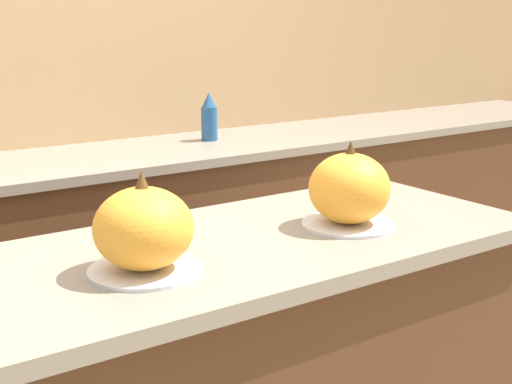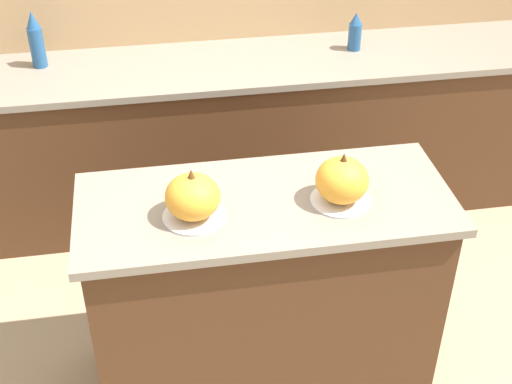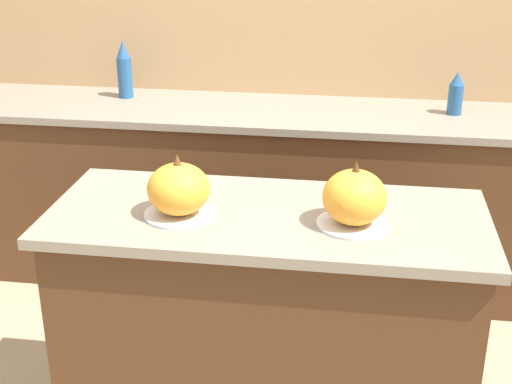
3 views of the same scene
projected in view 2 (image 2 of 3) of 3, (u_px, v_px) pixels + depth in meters
The scene contains 7 objects.
ground_plane at pixel (264, 370), 3.15m from camera, with size 12.00×12.00×0.00m, color tan.
kitchen_island at pixel (265, 293), 2.88m from camera, with size 1.39×0.59×0.93m.
back_counter at pixel (224, 139), 3.90m from camera, with size 6.00×0.60×0.90m.
pumpkin_cake_left at pixel (193, 198), 2.48m from camera, with size 0.22×0.22×0.20m.
pumpkin_cake_right at pixel (342, 181), 2.56m from camera, with size 0.22×0.22×0.21m.
bottle_tall at pixel (36, 40), 3.53m from camera, with size 0.07×0.07×0.29m.
bottle_short at pixel (355, 32), 3.73m from camera, with size 0.07×0.07×0.20m.
Camera 2 is at (-0.39, -2.09, 2.46)m, focal length 50.00 mm.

